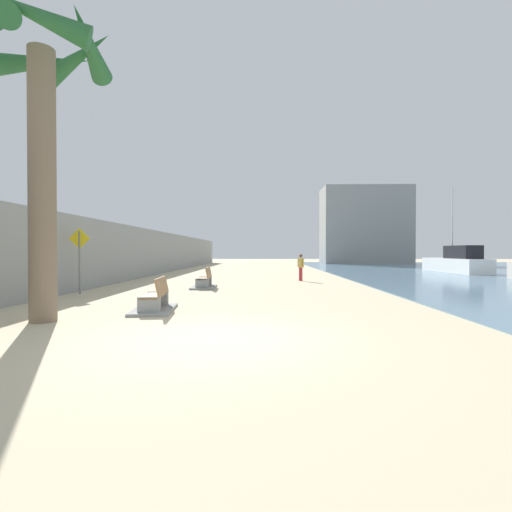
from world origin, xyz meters
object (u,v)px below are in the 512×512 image
(pedestrian_sign, at_px, (80,253))
(boat_outer, at_px, (456,262))
(bench_far, at_px, (204,283))
(person_walking, at_px, (301,265))
(palm_tree, at_px, (41,94))
(bench_near, at_px, (155,303))

(pedestrian_sign, bearing_deg, boat_outer, 34.19)
(bench_far, xyz_separation_m, boat_outer, (18.42, 12.92, 0.62))
(person_walking, distance_m, pedestrian_sign, 11.92)
(palm_tree, height_order, person_walking, palm_tree)
(bench_near, distance_m, bench_far, 6.87)
(bench_near, xyz_separation_m, pedestrian_sign, (-4.28, 4.13, 1.43))
(pedestrian_sign, bearing_deg, bench_near, -43.99)
(palm_tree, bearing_deg, boat_outer, 45.54)
(palm_tree, distance_m, bench_far, 10.44)
(bench_near, bearing_deg, bench_far, 87.10)
(person_walking, relative_size, pedestrian_sign, 0.59)
(palm_tree, relative_size, boat_outer, 1.04)
(bench_far, height_order, person_walking, person_walking)
(pedestrian_sign, bearing_deg, bench_far, 30.62)
(person_walking, bearing_deg, bench_far, -139.40)
(bench_near, height_order, person_walking, person_walking)
(bench_near, distance_m, pedestrian_sign, 6.11)
(bench_far, relative_size, person_walking, 1.36)
(palm_tree, bearing_deg, pedestrian_sign, 108.84)
(bench_near, height_order, bench_far, same)
(palm_tree, xyz_separation_m, pedestrian_sign, (-1.98, 5.81, -3.95))
(pedestrian_sign, bearing_deg, person_walking, 36.11)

